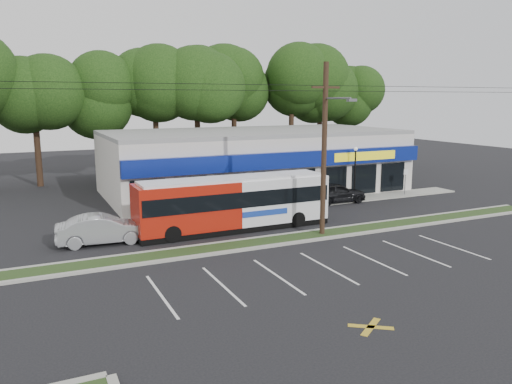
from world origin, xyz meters
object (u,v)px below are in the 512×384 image
Objects in this scene: lamp_post at (355,167)px; sign_post at (406,177)px; pedestrian_b at (270,197)px; utility_pole at (322,144)px; car_dark at (336,193)px; car_silver at (103,229)px; pedestrian_a at (269,207)px; metrobus at (234,202)px.

sign_post is at bearing -2.58° from lamp_post.
lamp_post reaches higher than pedestrian_b.
utility_pole reaches higher than car_dark.
sign_post is 0.45× the size of car_silver.
sign_post is 12.72m from pedestrian_b.
pedestrian_a is at bearing 110.33° from car_dark.
lamp_post is at bearing 177.42° from sign_post.
car_silver is 12.85m from pedestrian_b.
pedestrian_a is at bearing -79.01° from car_silver.
utility_pole is at bearing -103.40° from car_silver.
pedestrian_a is (-14.00, -2.57, -0.70)m from sign_post.
utility_pole is at bearing -149.85° from sign_post.
car_dark is 5.75m from pedestrian_b.
car_silver is at bearing 102.51° from car_dark.
pedestrian_a is at bearing -162.72° from lamp_post.
car_silver is at bearing 17.86° from pedestrian_b.
lamp_post reaches higher than sign_post.
metrobus reaches higher than car_silver.
car_silver is 11.07m from pedestrian_a.
metrobus is at bearing -160.54° from lamp_post.
car_silver is (-25.00, -3.82, -0.73)m from sign_post.
lamp_post is at bearing 19.07° from metrobus.
pedestrian_a is at bearing 99.31° from utility_pole.
lamp_post reaches higher than car_dark.
utility_pole reaches higher than car_silver.
sign_post is 14.25m from pedestrian_a.
lamp_post is at bearing -74.03° from car_silver.
utility_pole reaches higher than pedestrian_a.
pedestrian_b is at bearing 41.47° from metrobus.
car_silver is 2.93× the size of pedestrian_a.
metrobus is at bearing 112.17° from car_dark.
pedestrian_a is (-7.04, -2.50, 0.04)m from car_dark.
car_silver is (-20.00, -4.04, -1.85)m from lamp_post.
pedestrian_a reaches higher than car_dark.
car_silver is at bearing 177.74° from metrobus.
pedestrian_a is 2.82m from pedestrian_b.
metrobus reaches higher than car_dark.
metrobus is (-4.00, 3.57, -3.68)m from utility_pole.
utility_pole reaches higher than lamp_post.
pedestrian_b is at bearing -158.88° from pedestrian_a.
lamp_post reaches higher than metrobus.
pedestrian_b reaches higher than car_dark.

